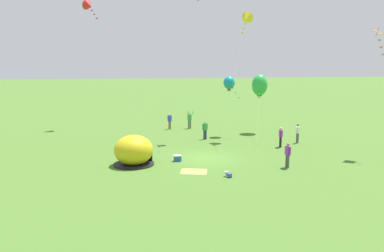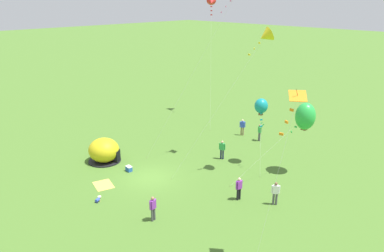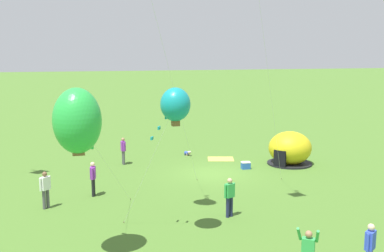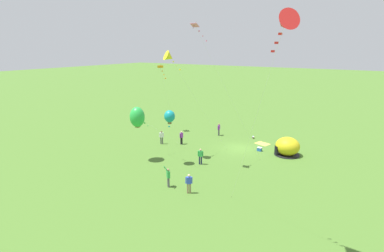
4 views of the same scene
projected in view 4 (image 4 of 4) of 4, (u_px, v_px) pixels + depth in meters
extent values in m
plane|color=#477028|center=(240.00, 149.00, 36.18)|extent=(300.00, 300.00, 0.00)
ellipsoid|color=gold|center=(287.00, 146.00, 33.83)|extent=(2.70, 2.60, 2.10)
cylinder|color=black|center=(287.00, 155.00, 34.09)|extent=(2.81, 2.81, 0.10)
cube|color=black|center=(276.00, 151.00, 33.91)|extent=(0.55, 0.73, 1.10)
cube|color=gold|center=(262.00, 144.00, 38.07)|extent=(1.99, 1.72, 0.01)
cube|color=#2659B2|center=(259.00, 149.00, 35.39)|extent=(0.54, 0.39, 0.38)
cube|color=white|center=(260.00, 148.00, 35.33)|extent=(0.55, 0.40, 0.06)
cylinder|color=blue|center=(253.00, 137.00, 40.35)|extent=(0.33, 0.38, 0.22)
sphere|color=tan|center=(253.00, 137.00, 40.09)|extent=(0.19, 0.19, 0.19)
cylinder|color=white|center=(253.00, 137.00, 40.07)|extent=(0.24, 0.24, 0.06)
cylinder|color=tan|center=(254.00, 138.00, 40.24)|extent=(0.07, 0.07, 0.17)
cylinder|color=tan|center=(252.00, 138.00, 40.27)|extent=(0.07, 0.07, 0.17)
cylinder|color=navy|center=(254.00, 137.00, 40.48)|extent=(0.09, 0.09, 0.13)
cylinder|color=navy|center=(252.00, 137.00, 40.50)|extent=(0.09, 0.09, 0.13)
cylinder|color=#4C4C51|center=(169.00, 183.00, 26.15)|extent=(0.15, 0.15, 0.88)
cylinder|color=#4C4C51|center=(168.00, 182.00, 26.33)|extent=(0.15, 0.15, 0.88)
cube|color=green|center=(168.00, 174.00, 26.05)|extent=(0.45, 0.42, 0.60)
sphere|color=#9E7051|center=(168.00, 170.00, 25.94)|extent=(0.22, 0.22, 0.22)
cylinder|color=green|center=(167.00, 171.00, 25.64)|extent=(0.25, 0.38, 0.50)
cylinder|color=green|center=(166.00, 169.00, 26.12)|extent=(0.34, 0.33, 0.50)
cylinder|color=#4C4C51|center=(219.00, 133.00, 41.42)|extent=(0.15, 0.15, 0.88)
cylinder|color=#4C4C51|center=(219.00, 132.00, 41.60)|extent=(0.15, 0.15, 0.88)
cube|color=purple|center=(219.00, 127.00, 41.32)|extent=(0.28, 0.41, 0.60)
sphere|color=#9E7051|center=(219.00, 124.00, 41.21)|extent=(0.22, 0.22, 0.22)
cylinder|color=purple|center=(218.00, 128.00, 41.10)|extent=(0.09, 0.09, 0.58)
cylinder|color=purple|center=(220.00, 127.00, 41.54)|extent=(0.09, 0.09, 0.58)
cylinder|color=#4C4C51|center=(161.00, 141.00, 37.88)|extent=(0.15, 0.15, 0.88)
cylinder|color=#4C4C51|center=(162.00, 141.00, 37.90)|extent=(0.15, 0.15, 0.88)
cube|color=white|center=(161.00, 135.00, 37.70)|extent=(0.45, 0.43, 0.60)
sphere|color=brown|center=(161.00, 132.00, 37.59)|extent=(0.22, 0.22, 0.22)
cylinder|color=white|center=(160.00, 135.00, 37.67)|extent=(0.09, 0.09, 0.58)
cylinder|color=white|center=(163.00, 135.00, 37.73)|extent=(0.09, 0.09, 0.58)
cylinder|color=#1E2347|center=(201.00, 160.00, 31.28)|extent=(0.15, 0.15, 0.88)
cylinder|color=#1E2347|center=(199.00, 160.00, 31.31)|extent=(0.15, 0.15, 0.88)
cube|color=green|center=(200.00, 154.00, 31.10)|extent=(0.44, 0.36, 0.60)
sphere|color=tan|center=(201.00, 150.00, 30.99)|extent=(0.22, 0.22, 0.22)
cylinder|color=green|center=(203.00, 154.00, 31.06)|extent=(0.09, 0.09, 0.58)
cylinder|color=green|center=(198.00, 154.00, 31.15)|extent=(0.09, 0.09, 0.58)
cylinder|color=#8C7251|center=(190.00, 188.00, 25.10)|extent=(0.15, 0.15, 0.88)
cylinder|color=#8C7251|center=(188.00, 188.00, 25.09)|extent=(0.15, 0.15, 0.88)
cube|color=blue|center=(189.00, 180.00, 24.90)|extent=(0.45, 0.41, 0.60)
sphere|color=beige|center=(189.00, 175.00, 24.79)|extent=(0.22, 0.22, 0.22)
cylinder|color=blue|center=(192.00, 180.00, 24.92)|extent=(0.09, 0.09, 0.58)
cylinder|color=blue|center=(186.00, 180.00, 24.89)|extent=(0.09, 0.09, 0.58)
cylinder|color=black|center=(181.00, 141.00, 37.72)|extent=(0.15, 0.15, 0.88)
cylinder|color=black|center=(182.00, 141.00, 37.86)|extent=(0.15, 0.15, 0.88)
cube|color=purple|center=(181.00, 135.00, 37.60)|extent=(0.31, 0.42, 0.60)
sphere|color=beige|center=(181.00, 132.00, 37.49)|extent=(0.22, 0.22, 0.22)
cylinder|color=purple|center=(180.00, 136.00, 37.42)|extent=(0.09, 0.09, 0.58)
cylinder|color=purple|center=(183.00, 135.00, 37.78)|extent=(0.09, 0.09, 0.58)
cylinder|color=silver|center=(230.00, 99.00, 29.90)|extent=(4.94, 5.70, 13.84)
cylinder|color=brown|center=(260.00, 159.00, 32.71)|extent=(0.03, 0.03, 0.06)
cube|color=pink|center=(195.00, 25.00, 27.07)|extent=(0.73, 0.67, 0.33)
cylinder|color=#332314|center=(195.00, 25.00, 27.07)|extent=(0.22, 0.25, 0.61)
cube|color=pink|center=(199.00, 31.00, 27.32)|extent=(0.20, 0.16, 0.12)
cube|color=pink|center=(203.00, 36.00, 27.53)|extent=(0.16, 0.20, 0.12)
cube|color=pink|center=(206.00, 41.00, 27.74)|extent=(0.19, 0.18, 0.12)
cylinder|color=silver|center=(167.00, 99.00, 43.45)|extent=(0.31, 2.49, 9.29)
cylinder|color=brown|center=(174.00, 128.00, 45.57)|extent=(0.03, 0.03, 0.06)
cube|color=orange|center=(160.00, 67.00, 41.32)|extent=(1.08, 1.07, 0.38)
cylinder|color=#332314|center=(160.00, 67.00, 41.32)|extent=(0.06, 0.36, 0.69)
cube|color=orange|center=(162.00, 71.00, 41.75)|extent=(0.21, 0.10, 0.12)
cube|color=orange|center=(164.00, 75.00, 42.12)|extent=(0.21, 0.13, 0.12)
cube|color=orange|center=(166.00, 78.00, 42.48)|extent=(0.21, 0.09, 0.12)
cylinder|color=silver|center=(169.00, 137.00, 32.18)|extent=(1.75, 2.10, 5.14)
cylinder|color=brown|center=(169.00, 155.00, 34.13)|extent=(0.03, 0.03, 0.06)
ellipsoid|color=teal|center=(170.00, 116.00, 30.22)|extent=(1.10, 1.10, 1.24)
cube|color=brown|center=(170.00, 123.00, 30.40)|extent=(0.28, 0.28, 0.20)
cube|color=teal|center=(169.00, 120.00, 30.76)|extent=(0.15, 0.20, 0.12)
cube|color=teal|center=(169.00, 123.00, 31.21)|extent=(0.15, 0.20, 0.12)
cube|color=teal|center=(169.00, 127.00, 31.66)|extent=(0.15, 0.20, 0.12)
cylinder|color=silver|center=(164.00, 134.00, 33.75)|extent=(2.46, 5.98, 4.83)
cylinder|color=brown|center=(188.00, 149.00, 36.17)|extent=(0.03, 0.03, 0.06)
ellipsoid|color=green|center=(137.00, 117.00, 31.33)|extent=(1.57, 1.57, 2.16)
cube|color=brown|center=(138.00, 126.00, 31.58)|extent=(0.39, 0.39, 0.28)
cube|color=green|center=(141.00, 120.00, 31.68)|extent=(0.19, 0.17, 0.12)
cube|color=green|center=(145.00, 123.00, 31.99)|extent=(0.20, 0.08, 0.12)
cube|color=green|center=(148.00, 126.00, 32.29)|extent=(0.18, 0.18, 0.12)
cylinder|color=silver|center=(200.00, 107.00, 33.28)|extent=(4.04, 5.82, 10.94)
cylinder|color=brown|center=(227.00, 149.00, 36.01)|extent=(0.03, 0.03, 0.06)
cone|color=yellow|center=(169.00, 57.00, 30.54)|extent=(1.58, 1.61, 1.33)
cube|color=yellow|center=(173.00, 62.00, 30.83)|extent=(0.20, 0.15, 0.12)
cube|color=yellow|center=(177.00, 66.00, 31.07)|extent=(0.16, 0.20, 0.12)
cube|color=yellow|center=(180.00, 70.00, 31.31)|extent=(0.21, 0.10, 0.12)
cylinder|color=silver|center=(251.00, 132.00, 19.57)|extent=(4.76, 5.05, 13.08)
cylinder|color=brown|center=(231.00, 197.00, 24.52)|extent=(0.03, 0.03, 0.06)
cone|color=red|center=(285.00, 23.00, 14.62)|extent=(1.63, 1.63, 1.34)
cube|color=red|center=(280.00, 34.00, 15.15)|extent=(0.21, 0.13, 0.12)
cube|color=red|center=(276.00, 43.00, 15.60)|extent=(0.20, 0.16, 0.12)
cube|color=red|center=(273.00, 51.00, 16.04)|extent=(0.21, 0.14, 0.12)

